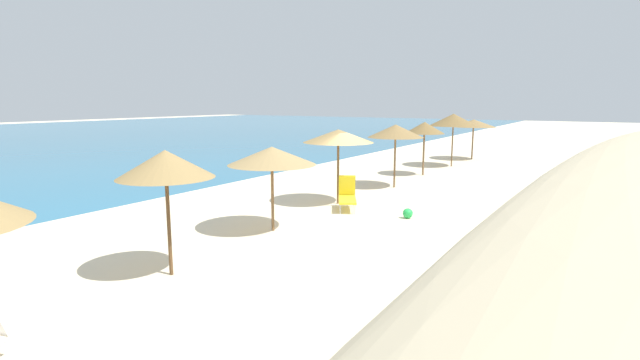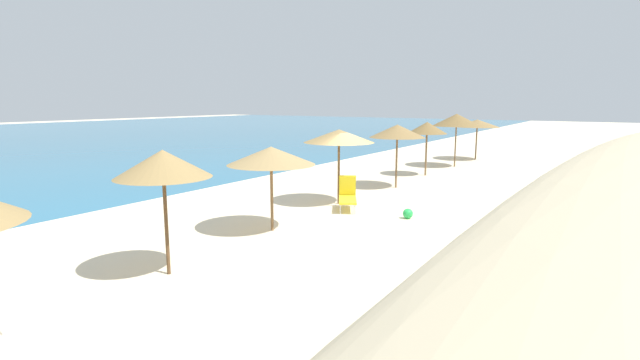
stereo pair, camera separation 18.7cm
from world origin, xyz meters
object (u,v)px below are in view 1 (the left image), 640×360
at_px(beach_umbrella_3, 272,156).
at_px(beach_umbrella_4, 338,136).
at_px(beach_umbrella_8, 474,123).
at_px(beach_ball, 408,213).
at_px(beach_umbrella_7, 453,120).
at_px(beach_umbrella_2, 166,164).
at_px(lounge_chair_0, 347,195).
at_px(beach_umbrella_6, 424,128).
at_px(beach_umbrella_5, 396,131).

height_order(beach_umbrella_3, beach_umbrella_4, beach_umbrella_4).
height_order(beach_umbrella_8, beach_ball, beach_umbrella_8).
bearing_deg(beach_umbrella_7, beach_umbrella_8, -2.03).
height_order(beach_umbrella_2, lounge_chair_0, beach_umbrella_2).
bearing_deg(beach_umbrella_6, beach_umbrella_8, -2.85).
bearing_deg(beach_umbrella_5, beach_umbrella_6, 1.86).
bearing_deg(lounge_chair_0, beach_umbrella_7, -119.41).
xyz_separation_m(beach_umbrella_4, beach_ball, (-0.70, -2.88, -2.22)).
bearing_deg(beach_umbrella_8, beach_umbrella_3, 178.64).
relative_size(beach_umbrella_5, beach_ball, 8.36).
distance_m(beach_umbrella_7, beach_ball, 12.81).
relative_size(beach_umbrella_6, beach_umbrella_8, 0.98).
relative_size(beach_umbrella_3, beach_umbrella_4, 0.93).
bearing_deg(beach_umbrella_4, beach_umbrella_3, -176.93).
bearing_deg(beach_umbrella_4, beach_umbrella_8, -2.51).
bearing_deg(beach_umbrella_3, beach_umbrella_8, -1.36).
relative_size(beach_umbrella_2, beach_umbrella_7, 0.91).
height_order(beach_umbrella_5, beach_umbrella_7, beach_umbrella_7).
height_order(beach_umbrella_2, beach_umbrella_8, beach_umbrella_2).
distance_m(beach_umbrella_7, beach_umbrella_8, 3.82).
bearing_deg(beach_umbrella_4, beach_umbrella_5, -5.99).
bearing_deg(beach_umbrella_5, beach_umbrella_7, -0.92).
bearing_deg(beach_umbrella_5, beach_ball, -152.38).
height_order(beach_umbrella_3, lounge_chair_0, beach_umbrella_3).
relative_size(beach_umbrella_5, beach_umbrella_7, 0.91).
xyz_separation_m(beach_umbrella_5, lounge_chair_0, (-4.59, -0.27, -1.87)).
distance_m(beach_umbrella_3, lounge_chair_0, 3.82).
relative_size(beach_umbrella_7, beach_ball, 9.21).
distance_m(beach_umbrella_5, beach_umbrella_6, 3.81).
height_order(beach_umbrella_2, beach_umbrella_4, beach_umbrella_2).
height_order(beach_umbrella_4, beach_umbrella_5, beach_umbrella_5).
bearing_deg(beach_umbrella_5, lounge_chair_0, -176.62).
distance_m(beach_umbrella_2, beach_umbrella_8, 23.31).
height_order(beach_umbrella_5, beach_umbrella_8, beach_umbrella_5).
relative_size(beach_umbrella_4, beach_umbrella_7, 0.90).
bearing_deg(beach_umbrella_6, beach_umbrella_5, -178.14).
height_order(beach_umbrella_2, beach_umbrella_3, beach_umbrella_2).
bearing_deg(beach_umbrella_2, beach_umbrella_3, 4.15).
bearing_deg(beach_umbrella_2, beach_umbrella_4, 3.60).
bearing_deg(beach_umbrella_3, beach_umbrella_7, -1.20).
bearing_deg(beach_umbrella_3, beach_umbrella_4, 3.07).
distance_m(beach_umbrella_3, beach_umbrella_6, 11.82).
relative_size(beach_umbrella_2, beach_umbrella_5, 1.00).
bearing_deg(beach_umbrella_8, beach_umbrella_6, 177.15).
bearing_deg(beach_umbrella_3, lounge_chair_0, -7.90).
xyz_separation_m(beach_umbrella_7, beach_umbrella_8, (3.80, -0.13, -0.33)).
relative_size(beach_umbrella_2, lounge_chair_0, 1.84).
relative_size(beach_umbrella_3, beach_umbrella_7, 0.84).
height_order(beach_umbrella_3, beach_umbrella_7, beach_umbrella_7).
height_order(beach_umbrella_3, beach_ball, beach_umbrella_3).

